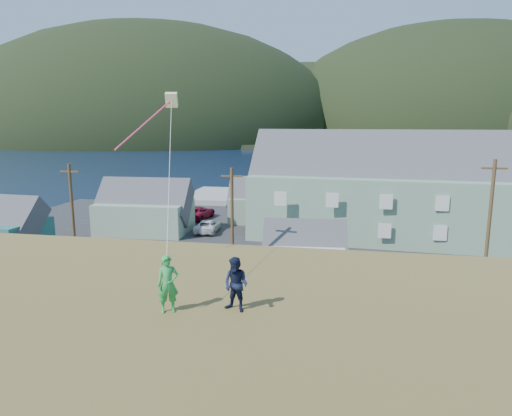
{
  "coord_description": "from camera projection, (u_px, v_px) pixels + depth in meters",
  "views": [
    {
      "loc": [
        4.9,
        -30.7,
        12.32
      ],
      "look_at": [
        1.54,
        -12.49,
        8.8
      ],
      "focal_mm": 32.0,
      "sensor_mm": 36.0,
      "label": 1
    }
  ],
  "objects": [
    {
      "name": "grass_strip",
      "position": [
        262.0,
        306.0,
        30.89
      ],
      "size": [
        110.0,
        8.0,
        0.1
      ],
      "primitive_type": "cube",
      "color": "#4C3D19",
      "rests_on": "ground"
    },
    {
      "name": "utility_poles",
      "position": [
        259.0,
        226.0,
        33.54
      ],
      "size": [
        30.98,
        0.24,
        9.78
      ],
      "color": "#47331E",
      "rests_on": "waterfront_lot"
    },
    {
      "name": "shed_white",
      "position": [
        305.0,
        249.0,
        37.16
      ],
      "size": [
        7.11,
        5.01,
        5.37
      ],
      "rotation": [
        0.0,
        0.0,
        0.08
      ],
      "color": "silver",
      "rests_on": "waterfront_lot"
    },
    {
      "name": "kite_flyer_green",
      "position": [
        168.0,
        284.0,
        12.32
      ],
      "size": [
        0.69,
        0.6,
        1.59
      ],
      "primitive_type": "imported",
      "rotation": [
        0.0,
        0.0,
        0.47
      ],
      "color": "green",
      "rests_on": "hillside"
    },
    {
      "name": "wharf",
      "position": [
        269.0,
        197.0,
        72.46
      ],
      "size": [
        26.0,
        14.0,
        0.9
      ],
      "primitive_type": "cube",
      "color": "gray",
      "rests_on": "ground"
    },
    {
      "name": "far_shore",
      "position": [
        334.0,
        137.0,
        351.48
      ],
      "size": [
        900.0,
        320.0,
        2.0
      ],
      "primitive_type": "cube",
      "color": "black",
      "rests_on": "ground"
    },
    {
      "name": "shed_palegreen_near",
      "position": [
        145.0,
        209.0,
        50.76
      ],
      "size": [
        10.45,
        6.87,
        7.42
      ],
      "rotation": [
        0.0,
        0.0,
        0.04
      ],
      "color": "gray",
      "rests_on": "waterfront_lot"
    },
    {
      "name": "ground",
      "position": [
        266.0,
        295.0,
        32.83
      ],
      "size": [
        900.0,
        900.0,
        0.0
      ],
      "primitive_type": "plane",
      "color": "#0A1638",
      "rests_on": "ground"
    },
    {
      "name": "waterfront_lot",
      "position": [
        291.0,
        237.0,
        49.25
      ],
      "size": [
        72.0,
        36.0,
        0.12
      ],
      "primitive_type": "cube",
      "color": "#28282B",
      "rests_on": "ground"
    },
    {
      "name": "kite_flyer_navy",
      "position": [
        236.0,
        285.0,
        12.4
      ],
      "size": [
        0.88,
        0.78,
        1.51
      ],
      "primitive_type": "imported",
      "rotation": [
        0.0,
        0.0,
        -0.33
      ],
      "color": "#141A38",
      "rests_on": "hillside"
    },
    {
      "name": "shed_palegreen_far",
      "position": [
        270.0,
        202.0,
        56.26
      ],
      "size": [
        10.41,
        6.28,
        6.81
      ],
      "rotation": [
        0.0,
        0.0,
        0.05
      ],
      "color": "gray",
      "rests_on": "waterfront_lot"
    },
    {
      "name": "kite_rig",
      "position": [
        167.0,
        105.0,
        17.47
      ],
      "size": [
        1.66,
        3.35,
        7.83
      ],
      "color": "beige",
      "rests_on": "ground"
    },
    {
      "name": "parked_cars",
      "position": [
        224.0,
        217.0,
        55.46
      ],
      "size": [
        24.42,
        13.1,
        1.58
      ],
      "color": "silver",
      "rests_on": "waterfront_lot"
    },
    {
      "name": "lodge",
      "position": [
        441.0,
        191.0,
        47.01
      ],
      "size": [
        40.08,
        13.79,
        13.86
      ],
      "rotation": [
        0.0,
        0.0,
        -0.07
      ],
      "color": "gray",
      "rests_on": "waterfront_lot"
    },
    {
      "name": "far_hills",
      "position": [
        389.0,
        138.0,
        296.04
      ],
      "size": [
        760.0,
        265.0,
        143.0
      ],
      "color": "black",
      "rests_on": "ground"
    }
  ]
}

